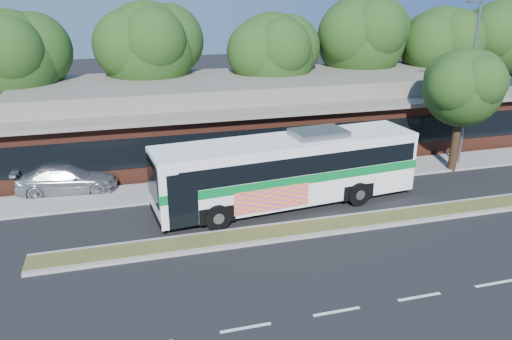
# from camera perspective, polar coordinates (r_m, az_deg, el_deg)

# --- Properties ---
(ground) EXTENTS (120.00, 120.00, 0.00)m
(ground) POSITION_cam_1_polar(r_m,az_deg,el_deg) (21.73, 11.01, -6.84)
(ground) COLOR black
(ground) RESTS_ON ground
(median_strip) EXTENTS (26.00, 1.10, 0.15)m
(median_strip) POSITION_cam_1_polar(r_m,az_deg,el_deg) (22.17, 10.34, -6.00)
(median_strip) COLOR #515925
(median_strip) RESTS_ON ground
(sidewalk) EXTENTS (44.00, 2.60, 0.12)m
(sidewalk) POSITION_cam_1_polar(r_m,az_deg,el_deg) (27.05, 5.08, -0.86)
(sidewalk) COLOR gray
(sidewalk) RESTS_ON ground
(plaza_building) EXTENTS (33.20, 11.20, 4.45)m
(plaza_building) POSITION_cam_1_polar(r_m,az_deg,el_deg) (32.41, 1.11, 6.60)
(plaza_building) COLOR #56271B
(plaza_building) RESTS_ON ground
(lamp_post) EXTENTS (0.93, 0.18, 9.07)m
(lamp_post) POSITION_cam_1_polar(r_m,az_deg,el_deg) (30.13, 23.20, 9.35)
(lamp_post) COLOR slate
(lamp_post) RESTS_ON ground
(tree_bg_a) EXTENTS (6.47, 5.80, 8.63)m
(tree_bg_a) POSITION_cam_1_polar(r_m,az_deg,el_deg) (33.01, -25.65, 11.52)
(tree_bg_a) COLOR black
(tree_bg_a) RESTS_ON ground
(tree_bg_b) EXTENTS (6.69, 6.00, 9.00)m
(tree_bg_b) POSITION_cam_1_polar(r_m,az_deg,el_deg) (33.61, -11.57, 13.65)
(tree_bg_b) COLOR black
(tree_bg_b) RESTS_ON ground
(tree_bg_c) EXTENTS (6.24, 5.60, 8.26)m
(tree_bg_c) POSITION_cam_1_polar(r_m,az_deg,el_deg) (34.22, 2.40, 13.21)
(tree_bg_c) COLOR black
(tree_bg_c) RESTS_ON ground
(tree_bg_d) EXTENTS (6.91, 6.20, 9.37)m
(tree_bg_d) POSITION_cam_1_polar(r_m,az_deg,el_deg) (37.80, 12.49, 14.69)
(tree_bg_d) COLOR black
(tree_bg_d) RESTS_ON ground
(tree_bg_e) EXTENTS (6.47, 5.80, 8.50)m
(tree_bg_e) POSITION_cam_1_polar(r_m,az_deg,el_deg) (40.15, 20.87, 13.20)
(tree_bg_e) COLOR black
(tree_bg_e) RESTS_ON ground
(tree_bg_f) EXTENTS (6.69, 6.00, 8.92)m
(tree_bg_f) POSITION_cam_1_polar(r_m,az_deg,el_deg) (44.66, 26.60, 13.41)
(tree_bg_f) COLOR black
(tree_bg_f) RESTS_ON ground
(transit_bus) EXTENTS (12.71, 3.96, 3.51)m
(transit_bus) POSITION_cam_1_polar(r_m,az_deg,el_deg) (23.17, 3.75, 0.52)
(transit_bus) COLOR white
(transit_bus) RESTS_ON ground
(sedan) EXTENTS (5.05, 2.41, 1.42)m
(sedan) POSITION_cam_1_polar(r_m,az_deg,el_deg) (26.71, -20.77, -0.94)
(sedan) COLOR #B1B5B9
(sedan) RESTS_ON ground
(sidewalk_tree) EXTENTS (4.62, 4.14, 6.76)m
(sidewalk_tree) POSITION_cam_1_polar(r_m,az_deg,el_deg) (29.32, 22.95, 8.87)
(sidewalk_tree) COLOR black
(sidewalk_tree) RESTS_ON ground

